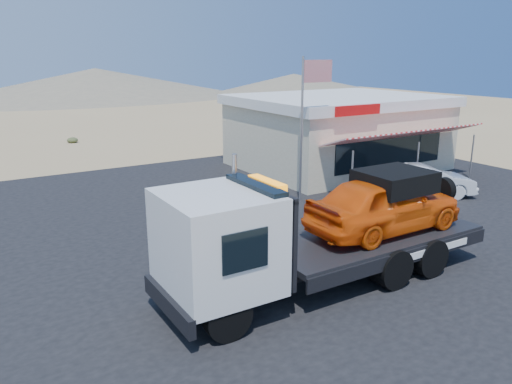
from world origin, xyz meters
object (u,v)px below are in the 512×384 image
at_px(flagpole, 306,113).
at_px(tow_truck, 324,225).
at_px(white_sedan, 425,181).
at_px(jerky_store, 337,131).

bearing_deg(flagpole, tow_truck, -123.40).
relative_size(tow_truck, flagpole, 1.58).
height_order(white_sedan, jerky_store, jerky_store).
xyz_separation_m(tow_truck, jerky_store, (10.01, 11.21, 0.28)).
height_order(tow_truck, flagpole, flagpole).
bearing_deg(tow_truck, white_sedan, 25.44).
relative_size(white_sedan, jerky_store, 0.41).
xyz_separation_m(jerky_store, flagpole, (-5.57, -4.47, 1.77)).
bearing_deg(jerky_store, white_sedan, -96.40).
bearing_deg(white_sedan, flagpole, 88.49).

